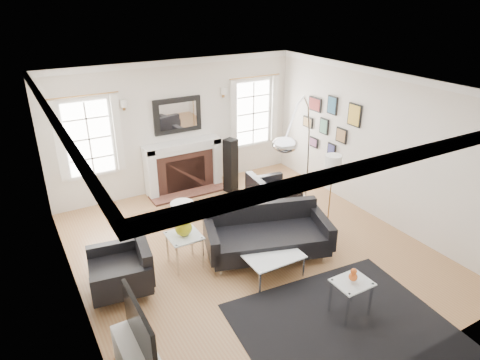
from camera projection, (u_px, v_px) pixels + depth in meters
floor at (249, 250)px, 7.32m from camera, size 6.00×6.00×0.00m
back_wall at (178, 126)px, 9.12m from camera, size 5.50×0.04×2.80m
front_wall at (402, 276)px, 4.37m from camera, size 5.50×0.04×2.80m
left_wall at (67, 217)px, 5.49m from camera, size 0.04×6.00×2.80m
right_wall at (376, 146)px, 7.99m from camera, size 0.04×6.00×2.80m
ceiling at (251, 86)px, 6.17m from camera, size 5.50×6.00×0.02m
crown_molding at (251, 90)px, 6.19m from camera, size 5.50×6.00×0.12m
fireplace at (184, 167)px, 9.30m from camera, size 1.70×0.69×1.11m
mantel_mirror at (178, 115)px, 8.98m from camera, size 1.05×0.07×0.75m
window_left at (89, 138)px, 8.21m from camera, size 1.24×0.15×1.62m
window_right at (253, 113)px, 9.89m from camera, size 1.24×0.15×1.62m
gallery_wall at (329, 122)px, 8.95m from camera, size 0.04×1.73×1.29m
tv_unit at (140, 360)px, 4.73m from camera, size 0.35×1.00×1.09m
area_rug at (345, 328)px, 5.62m from camera, size 2.87×2.47×0.01m
sofa at (267, 235)px, 7.08m from camera, size 2.20×1.48×0.66m
armchair_left at (124, 271)px, 6.19m from camera, size 0.97×1.06×0.64m
armchair_right at (270, 195)px, 8.47m from camera, size 0.92×1.00×0.62m
coffee_table at (268, 252)px, 6.62m from camera, size 0.87×0.87×0.39m
side_table_left at (184, 241)px, 6.74m from camera, size 0.51×0.51×0.56m
nesting_table at (351, 289)px, 5.71m from camera, size 0.49×0.41×0.54m
gourd_lamp at (183, 217)px, 6.56m from camera, size 0.36×0.36×0.57m
orange_vase at (353, 275)px, 5.62m from camera, size 0.12×0.12×0.19m
arc_floor_lamp at (298, 163)px, 7.20m from camera, size 1.84×1.70×2.60m
stick_floor_lamp at (333, 166)px, 7.49m from camera, size 0.29×0.29×1.44m
speaker_tower at (231, 166)px, 9.22m from camera, size 0.31×0.31×1.19m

